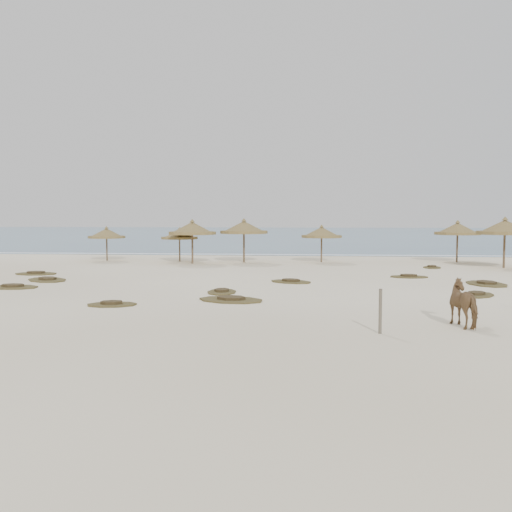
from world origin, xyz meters
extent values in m
plane|color=#FBF0CF|center=(0.00, 0.00, 0.00)|extent=(160.00, 160.00, 0.00)
cube|color=#2B5281|center=(0.00, 75.00, 0.00)|extent=(200.00, 100.00, 0.01)
cube|color=white|center=(0.00, 26.00, 0.00)|extent=(70.00, 0.60, 0.01)
cylinder|color=brown|center=(-11.66, 19.07, 0.92)|extent=(0.10, 0.10, 1.83)
cylinder|color=olive|center=(-11.66, 19.07, 1.68)|extent=(3.46, 3.46, 0.16)
cone|color=olive|center=(-11.66, 19.07, 1.96)|extent=(3.34, 3.34, 0.65)
cone|color=olive|center=(-11.66, 19.07, 2.36)|extent=(0.31, 0.31, 0.19)
cylinder|color=brown|center=(-6.37, 18.87, 0.90)|extent=(0.10, 0.10, 1.79)
cylinder|color=olive|center=(-6.37, 18.87, 1.64)|extent=(2.92, 2.92, 0.15)
cone|color=olive|center=(-6.37, 18.87, 1.92)|extent=(2.82, 2.82, 0.64)
cone|color=olive|center=(-6.37, 18.87, 2.30)|extent=(0.31, 0.31, 0.19)
cylinder|color=brown|center=(-5.13, 17.24, 1.11)|extent=(0.13, 0.13, 2.23)
cylinder|color=olive|center=(-5.13, 17.24, 2.03)|extent=(3.73, 3.73, 0.19)
cone|color=olive|center=(-5.13, 17.24, 2.38)|extent=(3.61, 3.61, 0.79)
cone|color=olive|center=(-5.13, 17.24, 2.86)|extent=(0.38, 0.38, 0.23)
cylinder|color=brown|center=(-1.81, 18.48, 1.13)|extent=(0.13, 0.13, 2.26)
cylinder|color=olive|center=(-1.81, 18.48, 2.07)|extent=(4.11, 4.11, 0.19)
cone|color=olive|center=(-1.81, 18.48, 2.43)|extent=(3.97, 3.97, 0.81)
cone|color=olive|center=(-1.81, 18.48, 2.91)|extent=(0.39, 0.39, 0.24)
cylinder|color=brown|center=(3.46, 19.09, 0.97)|extent=(0.11, 0.11, 1.94)
cylinder|color=olive|center=(3.46, 19.09, 1.77)|extent=(2.99, 2.99, 0.17)
cone|color=olive|center=(3.46, 19.09, 2.07)|extent=(2.89, 2.89, 0.69)
cone|color=olive|center=(3.46, 19.09, 2.49)|extent=(0.33, 0.33, 0.20)
cylinder|color=brown|center=(12.71, 19.95, 1.08)|extent=(0.12, 0.12, 2.17)
cylinder|color=olive|center=(12.71, 19.95, 1.98)|extent=(3.62, 3.62, 0.19)
cone|color=olive|center=(12.71, 19.95, 2.32)|extent=(3.50, 3.50, 0.77)
cone|color=olive|center=(12.71, 19.95, 2.79)|extent=(0.37, 0.37, 0.23)
cylinder|color=brown|center=(14.47, 15.84, 1.18)|extent=(0.13, 0.13, 2.36)
cylinder|color=olive|center=(14.47, 15.84, 2.16)|extent=(4.00, 4.00, 0.20)
cone|color=olive|center=(14.47, 15.84, 2.53)|extent=(3.87, 3.87, 0.84)
cone|color=olive|center=(14.47, 15.84, 3.03)|extent=(0.40, 0.40, 0.25)
imported|color=brown|center=(7.17, -3.18, 0.68)|extent=(1.15, 1.76, 1.37)
cylinder|color=brown|center=(4.56, -4.41, 0.62)|extent=(0.10, 0.10, 1.24)
camera|label=1|loc=(2.60, -20.06, 3.25)|focal=40.00mm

